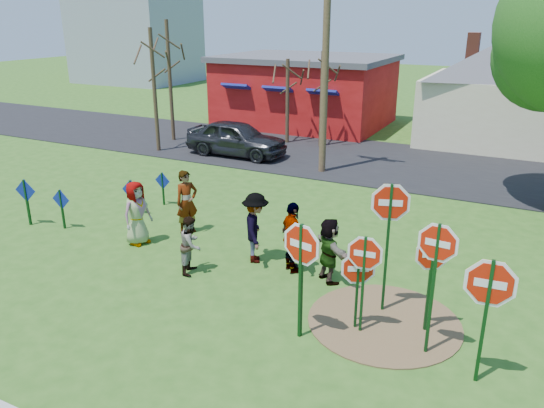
{
  "coord_description": "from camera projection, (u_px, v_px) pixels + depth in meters",
  "views": [
    {
      "loc": [
        6.73,
        -10.68,
        6.11
      ],
      "look_at": [
        0.72,
        1.26,
        1.31
      ],
      "focal_mm": 35.0,
      "sensor_mm": 36.0,
      "label": 1
    }
  ],
  "objects": [
    {
      "name": "ground",
      "position": [
        226.0,
        261.0,
        13.89
      ],
      "size": [
        120.0,
        120.0,
        0.0
      ],
      "primitive_type": "plane",
      "color": "#2B5718",
      "rests_on": "ground"
    },
    {
      "name": "person_b",
      "position": [
        187.0,
        202.0,
        15.43
      ],
      "size": [
        0.72,
        0.82,
        1.9
      ],
      "primitive_type": "imported",
      "rotation": [
        0.0,
        0.0,
        1.11
      ],
      "color": "#296856",
      "rests_on": "ground"
    },
    {
      "name": "person_f",
      "position": [
        329.0,
        250.0,
        12.62
      ],
      "size": [
        1.45,
        1.34,
        1.62
      ],
      "primitive_type": "imported",
      "rotation": [
        0.0,
        0.0,
        2.43
      ],
      "color": "#1F572A",
      "rests_on": "ground"
    },
    {
      "name": "person_c",
      "position": [
        191.0,
        245.0,
        13.1
      ],
      "size": [
        0.73,
        0.84,
        1.47
      ],
      "primitive_type": "imported",
      "rotation": [
        0.0,
        0.0,
        1.84
      ],
      "color": "brown",
      "rests_on": "ground"
    },
    {
      "name": "suv",
      "position": [
        236.0,
        138.0,
        23.93
      ],
      "size": [
        4.64,
        1.89,
        1.58
      ],
      "primitive_type": "imported",
      "rotation": [
        0.0,
        0.0,
        1.56
      ],
      "color": "#2E2D32",
      "rests_on": "road"
    },
    {
      "name": "person_a",
      "position": [
        137.0,
        213.0,
        14.69
      ],
      "size": [
        0.72,
        0.97,
        1.82
      ],
      "primitive_type": "imported",
      "rotation": [
        0.0,
        0.0,
        1.4
      ],
      "color": "#3A528C",
      "rests_on": "ground"
    },
    {
      "name": "blue_diamond_d",
      "position": [
        163.0,
        185.0,
        17.78
      ],
      "size": [
        0.59,
        0.06,
        1.15
      ],
      "rotation": [
        0.0,
        0.0,
        0.01
      ],
      "color": "#0F3916",
      "rests_on": "ground"
    },
    {
      "name": "dirt_patch",
      "position": [
        384.0,
        322.0,
        11.14
      ],
      "size": [
        3.2,
        3.2,
        0.03
      ],
      "primitive_type": "cylinder",
      "color": "brown",
      "rests_on": "ground"
    },
    {
      "name": "person_e",
      "position": [
        293.0,
        238.0,
        13.05
      ],
      "size": [
        1.1,
        1.05,
        1.83
      ],
      "primitive_type": "imported",
      "rotation": [
        0.0,
        0.0,
        2.42
      ],
      "color": "#3D2750",
      "rests_on": "ground"
    },
    {
      "name": "person_d",
      "position": [
        256.0,
        228.0,
        13.62
      ],
      "size": [
        1.17,
        1.39,
        1.86
      ],
      "primitive_type": "imported",
      "rotation": [
        0.0,
        0.0,
        2.05
      ],
      "color": "#333338",
      "rests_on": "ground"
    },
    {
      "name": "utility_pole",
      "position": [
        326.0,
        53.0,
        20.17
      ],
      "size": [
        2.19,
        0.28,
        8.94
      ],
      "rotation": [
        0.0,
        0.0,
        -0.04
      ],
      "color": "#4C3823",
      "rests_on": "ground"
    },
    {
      "name": "distant_building",
      "position": [
        136.0,
        38.0,
        49.6
      ],
      "size": [
        10.0,
        8.0,
        8.0
      ],
      "primitive_type": "cube",
      "color": "#8C939E",
      "rests_on": "ground"
    },
    {
      "name": "stop_sign_d",
      "position": [
        432.0,
        262.0,
        10.33
      ],
      "size": [
        0.83,
        0.47,
        2.19
      ],
      "rotation": [
        0.0,
        0.0,
        0.5
      ],
      "color": "#0F3916",
      "rests_on": "ground"
    },
    {
      "name": "stop_sign_f",
      "position": [
        489.0,
        292.0,
        8.8
      ],
      "size": [
        1.16,
        0.12,
        2.5
      ],
      "rotation": [
        0.0,
        0.0,
        0.08
      ],
      "color": "#0F3916",
      "rests_on": "ground"
    },
    {
      "name": "bare_tree_west",
      "position": [
        169.0,
        64.0,
        25.9
      ],
      "size": [
        1.8,
        1.8,
        5.88
      ],
      "color": "#382819",
      "rests_on": "ground"
    },
    {
      "name": "blue_diamond_c",
      "position": [
        131.0,
        193.0,
        16.92
      ],
      "size": [
        0.68,
        0.07,
        1.17
      ],
      "rotation": [
        0.0,
        0.0,
        0.08
      ],
      "color": "#0F3916",
      "rests_on": "ground"
    },
    {
      "name": "bare_tree_mid",
      "position": [
        153.0,
        73.0,
        23.84
      ],
      "size": [
        1.8,
        1.8,
        5.57
      ],
      "color": "#382819",
      "rests_on": "ground"
    },
    {
      "name": "stop_sign_b",
      "position": [
        390.0,
        216.0,
        10.85
      ],
      "size": [
        1.05,
        0.34,
        3.05
      ],
      "rotation": [
        0.0,
        0.0,
        0.3
      ],
      "color": "#0F3916",
      "rests_on": "ground"
    },
    {
      "name": "stop_sign_g",
      "position": [
        364.0,
        263.0,
        10.31
      ],
      "size": [
        0.95,
        0.12,
        2.23
      ],
      "rotation": [
        0.0,
        0.0,
        0.1
      ],
      "color": "#0F3916",
      "rests_on": "ground"
    },
    {
      "name": "red_building",
      "position": [
        306.0,
        90.0,
        30.68
      ],
      "size": [
        9.4,
        7.69,
        3.9
      ],
      "color": "maroon",
      "rests_on": "ground"
    },
    {
      "name": "stop_sign_c",
      "position": [
        436.0,
        259.0,
        9.49
      ],
      "size": [
        1.0,
        0.11,
        2.79
      ],
      "rotation": [
        0.0,
        0.0,
        -0.09
      ],
      "color": "#0F3916",
      "rests_on": "ground"
    },
    {
      "name": "bare_tree_extra",
      "position": [
        322.0,
        86.0,
        24.93
      ],
      "size": [
        1.8,
        1.8,
        4.51
      ],
      "color": "#382819",
      "rests_on": "ground"
    },
    {
      "name": "blue_diamond_b",
      "position": [
        62.0,
        204.0,
        15.77
      ],
      "size": [
        0.63,
        0.06,
        1.24
      ],
      "rotation": [
        0.0,
        0.0,
        0.07
      ],
      "color": "#0F3916",
      "rests_on": "ground"
    },
    {
      "name": "cream_house",
      "position": [
        515.0,
        84.0,
        25.71
      ],
      "size": [
        9.4,
        9.4,
        6.5
      ],
      "color": "beige",
      "rests_on": "ground"
    },
    {
      "name": "bare_tree_east",
      "position": [
        288.0,
        89.0,
        25.75
      ],
      "size": [
        1.8,
        1.8,
        4.1
      ],
      "color": "#382819",
      "rests_on": "ground"
    },
    {
      "name": "road",
      "position": [
        361.0,
        159.0,
        23.55
      ],
      "size": [
        120.0,
        7.5,
        0.04
      ],
      "primitive_type": "cube",
      "color": "black",
      "rests_on": "ground"
    },
    {
      "name": "blue_diamond_a",
      "position": [
        26.0,
        197.0,
        16.01
      ],
      "size": [
        0.71,
        0.14,
        1.46
      ],
      "rotation": [
        0.0,
        0.0,
        0.16
      ],
      "color": "#0F3916",
      "rests_on": "ground"
    },
    {
      "name": "stop_sign_e",
      "position": [
        358.0,
        274.0,
        10.54
      ],
      "size": [
        0.87,
        0.41,
        1.83
      ],
      "rotation": [
        0.0,
        0.0,
        0.43
      ],
      "color": "#0F3916",
      "rests_on": "ground"
    },
    {
      "name": "stop_sign_a",
      "position": [
        301.0,
        256.0,
        10.08
      ],
      "size": [
        1.11,
        0.28,
        2.58
      ],
      "rotation": [
        0.0,
        0.0,
        -0.23
      ],
      "color": "#0F3916",
      "rests_on": "ground"
    }
  ]
}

